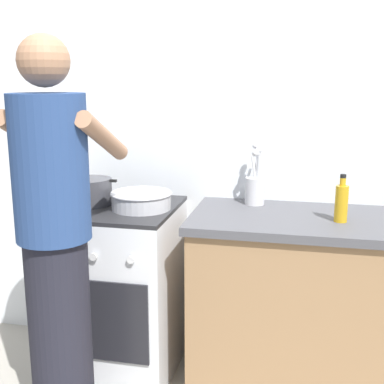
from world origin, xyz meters
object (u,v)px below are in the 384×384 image
Objects in this scene: mixing_bowl at (141,200)px; person at (56,247)px; utensil_crock at (255,187)px; pot at (91,192)px; oil_bottle at (341,202)px; stove_range at (119,289)px.

person is (-0.20, -0.53, -0.09)m from mixing_bowl.
utensil_crock is 0.19× the size of person.
utensil_crock reaches higher than mixing_bowl.
pot is 1.23m from oil_bottle.
oil_bottle reaches higher than stove_range.
oil_bottle is at bearing 23.48° from person.
mixing_bowl is 0.57m from person.
person reaches higher than oil_bottle.
utensil_crock is 1.45× the size of oil_bottle.
mixing_bowl is 0.18× the size of person.
pot is 0.89× the size of utensil_crock.
oil_bottle is 0.13× the size of person.
person reaches higher than stove_range.
utensil_crock is at bearing 21.69° from mixing_bowl.
stove_range is 0.68m from person.
stove_range is at bearing -4.56° from pot.
pot reaches higher than mixing_bowl.
person reaches higher than utensil_crock.
pot is at bearing -167.27° from utensil_crock.
mixing_bowl is at bearing -6.05° from pot.
oil_bottle is at bearing -1.65° from mixing_bowl.
person is at bearing -156.52° from oil_bottle.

